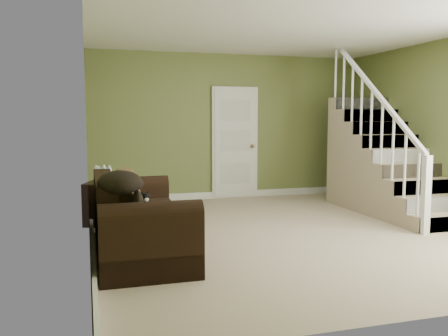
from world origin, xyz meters
TOP-DOWN VIEW (x-y plane):
  - floor at (0.00, 0.00)m, footprint 5.00×5.50m
  - ceiling at (0.00, 0.00)m, footprint 5.00×5.50m
  - wall_back at (0.00, 2.75)m, footprint 5.00×0.04m
  - wall_left at (-2.50, 0.00)m, footprint 0.04×5.50m
  - baseboard_back at (0.00, 2.72)m, footprint 5.00×0.04m
  - baseboard_left at (-2.47, 0.00)m, footprint 0.04×5.50m
  - door at (0.10, 2.71)m, footprint 0.86×0.12m
  - staircase at (1.99, 0.97)m, footprint 1.00×2.51m
  - sofa at (-2.02, -0.44)m, footprint 0.92×2.13m
  - side_table at (-2.28, 1.10)m, footprint 0.62×0.62m
  - cat at (-1.91, -0.22)m, footprint 0.22×0.43m
  - banana at (-1.79, -0.61)m, footprint 0.15×0.16m
  - throw_pillow at (-2.02, 0.15)m, footprint 0.29×0.47m
  - throw_blanket at (-2.22, -1.15)m, footprint 0.50×0.60m

SIDE VIEW (x-z plane):
  - floor at x=0.00m, z-range -0.01..0.01m
  - baseboard_back at x=0.00m, z-range 0.00..0.12m
  - baseboard_left at x=-2.47m, z-range 0.00..0.12m
  - side_table at x=-2.28m, z-range -0.10..0.71m
  - sofa at x=-2.02m, z-range -0.10..0.74m
  - banana at x=-1.79m, z-range 0.46..0.50m
  - cat at x=-1.91m, z-range 0.43..0.64m
  - throw_pillow at x=-2.02m, z-range 0.41..0.86m
  - staircase at x=1.99m, z-range -0.77..2.05m
  - throw_blanket at x=-2.22m, z-range 0.76..0.98m
  - door at x=0.10m, z-range 0.00..2.02m
  - wall_back at x=0.00m, z-range 0.00..2.60m
  - wall_left at x=-2.50m, z-range 0.00..2.60m
  - ceiling at x=0.00m, z-range 2.60..2.60m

